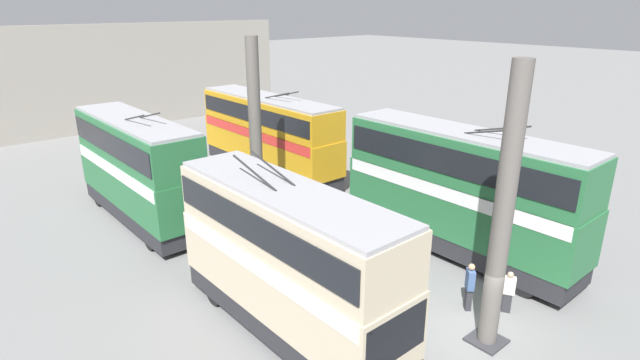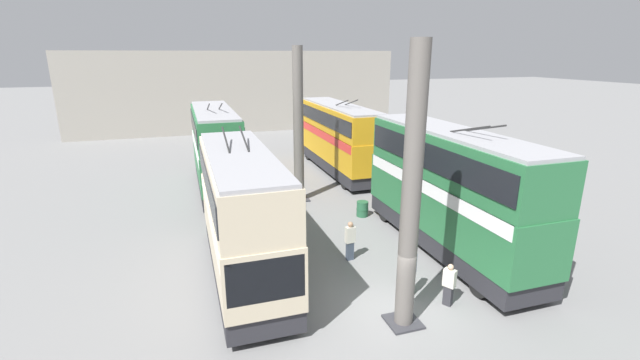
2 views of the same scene
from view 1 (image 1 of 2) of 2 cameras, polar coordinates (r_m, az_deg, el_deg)
ground_plane at (r=18.07m, az=16.58°, el=-16.25°), size 240.00×240.00×0.00m
depot_back_wall at (r=46.19m, az=-24.75°, el=10.38°), size 0.50×36.00×8.80m
support_column_near at (r=15.69m, az=20.15°, el=-4.07°), size 1.08×1.08×8.97m
support_column_far at (r=24.24m, az=-7.38°, el=5.10°), size 1.08×1.08×8.97m
bus_left_near at (r=21.82m, az=15.72°, el=-0.58°), size 10.74×2.54×6.06m
bus_left_far at (r=31.33m, az=-5.91°, el=5.59°), size 11.45×2.54×5.61m
bus_right_mid at (r=15.94m, az=-3.76°, el=-8.38°), size 9.18×2.54×5.68m
bus_right_far at (r=25.81m, az=-20.10°, el=1.72°), size 9.82×2.54×5.84m
person_aisle_foreground at (r=18.67m, az=16.73°, el=-11.46°), size 0.47×0.46×1.82m
person_aisle_midway at (r=19.62m, az=6.77°, el=-9.25°), size 0.29×0.45×1.75m
person_by_left_row at (r=19.05m, az=20.72°, el=-11.77°), size 0.48×0.42×1.58m
person_by_right_row at (r=19.85m, az=-4.35°, el=-9.18°), size 0.41×0.48×1.55m
oil_drum at (r=24.34m, az=2.89°, el=-4.54°), size 0.66×0.66×0.83m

